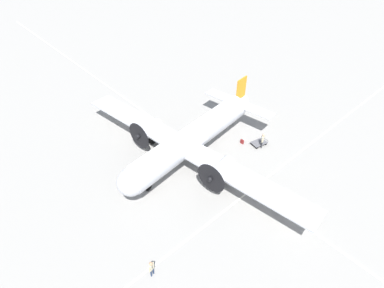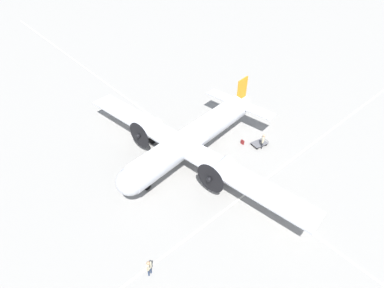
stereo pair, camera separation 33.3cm
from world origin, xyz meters
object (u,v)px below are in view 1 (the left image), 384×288
object	(u,v)px
passenger_boarding	(263,139)
baggage_cart	(259,143)
crew_foreground	(151,267)
airliner_main	(189,139)
suitcase_near_door	(242,142)

from	to	relation	value
passenger_boarding	baggage_cart	xyz separation A→B (m)	(0.48, -0.16, -0.84)
crew_foreground	airliner_main	bearing A→B (deg)	-158.36
airliner_main	passenger_boarding	distance (m)	8.16
passenger_boarding	baggage_cart	size ratio (longest dim) A/B	1.00
passenger_boarding	suitcase_near_door	size ratio (longest dim) A/B	3.54
airliner_main	suitcase_near_door	size ratio (longest dim) A/B	54.21
crew_foreground	baggage_cart	distance (m)	18.03
passenger_boarding	airliner_main	bearing A→B (deg)	-54.36
crew_foreground	passenger_boarding	xyz separation A→B (m)	(3.76, -17.35, 0.12)
crew_foreground	suitcase_near_door	distance (m)	17.25
airliner_main	passenger_boarding	size ratio (longest dim) A/B	15.29
airliner_main	crew_foreground	distance (m)	12.95
crew_foreground	baggage_cart	bearing A→B (deg)	178.61
passenger_boarding	suitcase_near_door	distance (m)	2.32
passenger_boarding	suitcase_near_door	world-z (taller)	passenger_boarding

